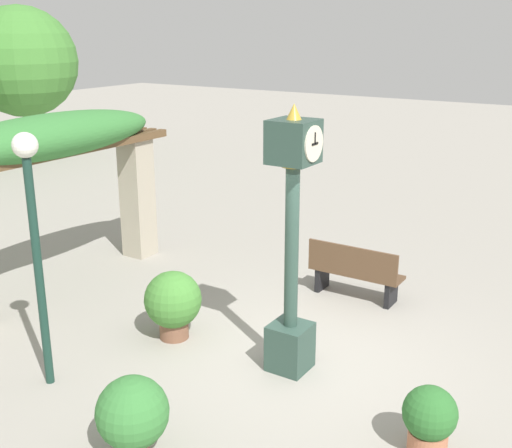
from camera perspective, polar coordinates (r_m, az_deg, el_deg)
The scene contains 8 objects.
ground_plane at distance 8.47m, azimuth 4.43°, elevation -11.81°, with size 60.00×60.00×0.00m, color gray.
pedestal_clock at distance 7.58m, azimuth 3.19°, elevation -2.17°, with size 0.49×0.54×3.29m.
pergola at distance 10.47m, azimuth -17.56°, elevation 5.70°, with size 4.70×1.07×2.83m.
potted_plant_near_left at distance 6.65m, azimuth -10.92°, elevation -16.25°, with size 0.73×0.73×0.86m.
potted_plant_near_right at distance 8.81m, azimuth -7.39°, elevation -6.88°, with size 0.78×0.78×0.96m.
potted_plant_far_left at distance 6.86m, azimuth 15.16°, elevation -16.33°, with size 0.55×0.55×0.72m.
park_bench at distance 10.12m, azimuth 8.76°, elevation -4.26°, with size 0.42×1.47×0.89m.
lamp_post at distance 7.54m, azimuth -19.22°, elevation 0.41°, with size 0.28×0.28×3.02m.
Camera 1 is at (-6.57, -3.43, 4.11)m, focal length 45.00 mm.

